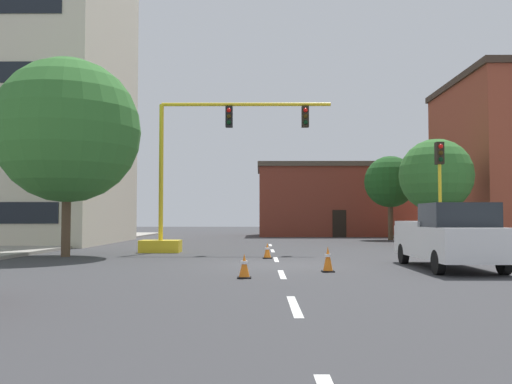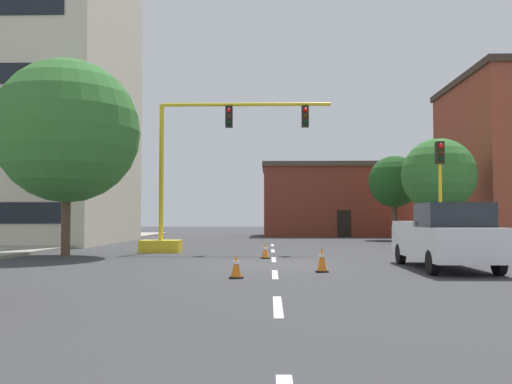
# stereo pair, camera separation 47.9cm
# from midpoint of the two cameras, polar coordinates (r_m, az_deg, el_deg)

# --- Properties ---
(ground_plane) EXTENTS (160.00, 160.00, 0.00)m
(ground_plane) POSITION_cam_midpoint_polar(r_m,az_deg,el_deg) (18.46, 1.55, -7.51)
(ground_plane) COLOR #38383A
(lane_stripe_seg_1) EXTENTS (0.16, 2.40, 0.01)m
(lane_stripe_seg_1) POSITION_cam_midpoint_polar(r_m,az_deg,el_deg) (10.01, 2.56, -11.59)
(lane_stripe_seg_1) COLOR silver
(lane_stripe_seg_1) RESTS_ON ground_plane
(lane_stripe_seg_2) EXTENTS (0.16, 2.40, 0.01)m
(lane_stripe_seg_2) POSITION_cam_midpoint_polar(r_m,az_deg,el_deg) (15.47, 1.78, -8.43)
(lane_stripe_seg_2) COLOR silver
(lane_stripe_seg_2) RESTS_ON ground_plane
(lane_stripe_seg_3) EXTENTS (0.16, 2.40, 0.01)m
(lane_stripe_seg_3) POSITION_cam_midpoint_polar(r_m,az_deg,el_deg) (20.95, 1.41, -6.92)
(lane_stripe_seg_3) COLOR silver
(lane_stripe_seg_3) RESTS_ON ground_plane
(lane_stripe_seg_4) EXTENTS (0.16, 2.40, 0.01)m
(lane_stripe_seg_4) POSITION_cam_midpoint_polar(r_m,az_deg,el_deg) (26.43, 1.19, -6.04)
(lane_stripe_seg_4) COLOR silver
(lane_stripe_seg_4) RESTS_ON ground_plane
(lane_stripe_seg_5) EXTENTS (0.16, 2.40, 0.01)m
(lane_stripe_seg_5) POSITION_cam_midpoint_polar(r_m,az_deg,el_deg) (31.93, 1.05, -5.46)
(lane_stripe_seg_5) COLOR silver
(lane_stripe_seg_5) RESTS_ON ground_plane
(building_tall_left) EXTENTS (13.91, 12.90, 22.09)m
(building_tall_left) POSITION_cam_midpoint_polar(r_m,az_deg,el_deg) (39.24, -24.29, 11.57)
(building_tall_left) COLOR beige
(building_tall_left) RESTS_ON ground_plane
(building_brick_center) EXTENTS (13.22, 8.22, 6.18)m
(building_brick_center) POSITION_cam_midpoint_polar(r_m,az_deg,el_deg) (49.40, 7.60, -0.86)
(building_brick_center) COLOR brown
(building_brick_center) RESTS_ON ground_plane
(traffic_signal_gantry) EXTENTS (8.64, 1.20, 6.83)m
(traffic_signal_gantry) POSITION_cam_midpoint_polar(r_m,az_deg,el_deg) (25.47, -7.86, -1.16)
(traffic_signal_gantry) COLOR yellow
(traffic_signal_gantry) RESTS_ON ground_plane
(traffic_light_pole_right) EXTENTS (0.32, 0.47, 4.80)m
(traffic_light_pole_right) POSITION_cam_midpoint_polar(r_m,az_deg,el_deg) (24.93, 17.80, 1.99)
(traffic_light_pole_right) COLOR yellow
(traffic_light_pole_right) RESTS_ON ground_plane
(tree_right_far) EXTENTS (3.66, 3.66, 5.97)m
(tree_right_far) POSITION_cam_midpoint_polar(r_m,az_deg,el_deg) (40.61, 13.26, 1.01)
(tree_right_far) COLOR brown
(tree_right_far) RESTS_ON ground_plane
(tree_right_mid) EXTENTS (3.93, 3.93, 5.80)m
(tree_right_mid) POSITION_cam_midpoint_polar(r_m,az_deg,el_deg) (31.27, 17.57, 1.61)
(tree_right_mid) COLOR #4C3823
(tree_right_mid) RESTS_ON ground_plane
(tree_left_near) EXTENTS (5.86, 5.86, 8.04)m
(tree_left_near) POSITION_cam_midpoint_polar(r_m,az_deg,el_deg) (23.99, -19.31, 5.97)
(tree_left_near) COLOR brown
(tree_left_near) RESTS_ON ground_plane
(pickup_truck_white) EXTENTS (2.02, 5.40, 1.99)m
(pickup_truck_white) POSITION_cam_midpoint_polar(r_m,az_deg,el_deg) (17.97, 18.44, -4.39)
(pickup_truck_white) COLOR white
(pickup_truck_white) RESTS_ON ground_plane
(traffic_cone_roadside_a) EXTENTS (0.36, 0.36, 0.60)m
(traffic_cone_roadside_a) POSITION_cam_midpoint_polar(r_m,az_deg,el_deg) (21.45, 0.52, -6.05)
(traffic_cone_roadside_a) COLOR black
(traffic_cone_roadside_a) RESTS_ON ground_plane
(traffic_cone_roadside_b) EXTENTS (0.36, 0.36, 0.63)m
(traffic_cone_roadside_b) POSITION_cam_midpoint_polar(r_m,az_deg,el_deg) (14.48, -2.16, -7.61)
(traffic_cone_roadside_b) COLOR black
(traffic_cone_roadside_b) RESTS_ON ground_plane
(traffic_cone_roadside_c) EXTENTS (0.36, 0.36, 0.74)m
(traffic_cone_roadside_c) POSITION_cam_midpoint_polar(r_m,az_deg,el_deg) (16.23, 6.54, -6.87)
(traffic_cone_roadside_c) COLOR black
(traffic_cone_roadside_c) RESTS_ON ground_plane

